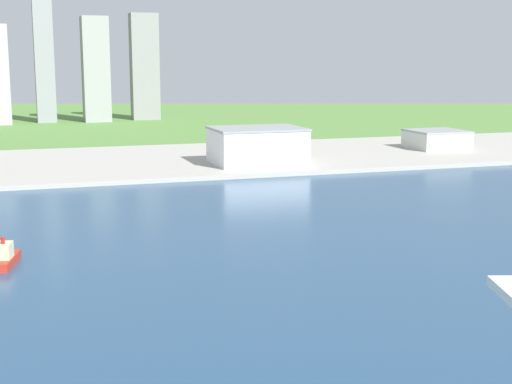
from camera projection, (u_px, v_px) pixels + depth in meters
name	position (u px, v px, depth m)	size (l,w,h in m)	color
ground_plane	(232.00, 241.00, 240.82)	(2400.00, 2400.00, 0.00)	#53813A
water_bay	(300.00, 295.00, 184.66)	(840.00, 360.00, 0.15)	navy
industrial_pier	(138.00, 162.00, 418.40)	(840.00, 140.00, 2.50)	#A4A297
tugboat_small	(6.00, 257.00, 210.89)	(8.42, 17.83, 8.77)	#B22D1E
warehouse_main	(257.00, 145.00, 401.27)	(48.62, 37.75, 19.61)	white
warehouse_annex	(437.00, 139.00, 470.68)	(33.76, 32.36, 11.67)	silver
distant_skyline	(30.00, 61.00, 687.76)	(253.84, 57.84, 153.99)	#9C9AA8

